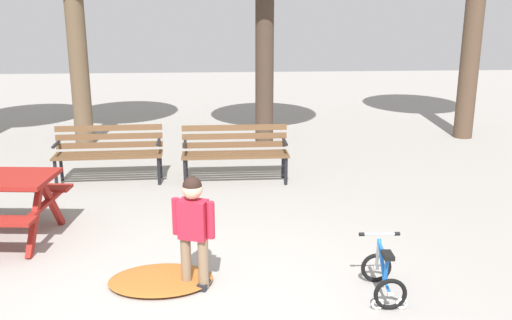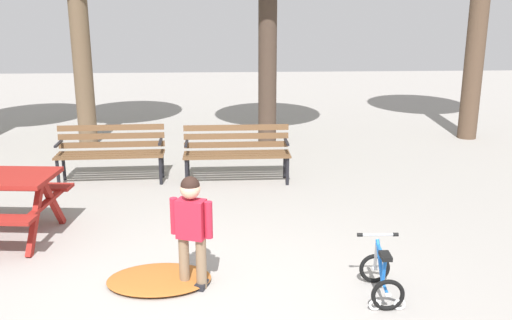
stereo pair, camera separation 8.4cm
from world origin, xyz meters
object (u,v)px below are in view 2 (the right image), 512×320
Objects in this scene: park_bench_left at (237,149)px; child_standing at (191,223)px; park_bench_far_left at (111,148)px; kids_bicycle at (381,276)px.

child_standing reaches higher than park_bench_left.
child_standing is at bearing -67.82° from park_bench_far_left.
kids_bicycle is at bearing -9.09° from child_standing.
park_bench_far_left reaches higher than kids_bicycle.
kids_bicycle is at bearing -70.91° from park_bench_left.
child_standing reaches higher than kids_bicycle.
park_bench_left is (1.90, -0.11, 0.00)m from park_bench_far_left.
park_bench_left is at bearing 109.09° from kids_bicycle.
park_bench_far_left is 1.46× the size of child_standing.
kids_bicycle is (1.75, -0.28, -0.46)m from child_standing.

